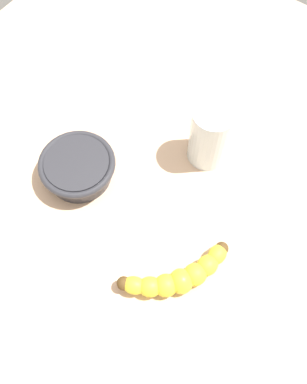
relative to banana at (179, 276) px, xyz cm
name	(u,v)px	position (x,y,z in cm)	size (l,w,h in cm)	color
wooden_tabletop	(176,227)	(-7.74, -5.77, -3.50)	(120.00, 120.00, 3.00)	#D9AF8C
banana	(179,276)	(0.00, 0.00, 0.00)	(16.46, 11.95, 4.00)	yellow
smoothie_glass	(210,135)	(-22.30, -9.05, 4.07)	(7.14, 7.14, 12.36)	silver
ceramic_bowl	(78,168)	(-5.37, -24.85, 0.89)	(13.28, 13.28, 4.82)	#2D2D33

